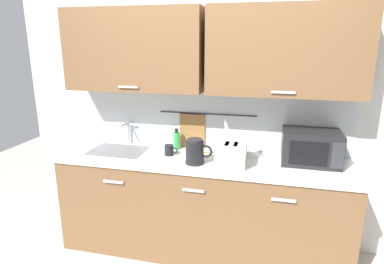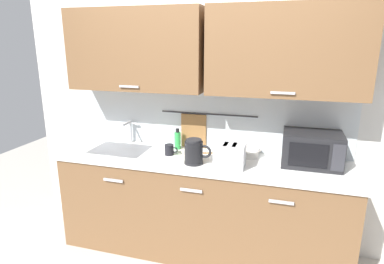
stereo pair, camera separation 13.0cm
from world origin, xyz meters
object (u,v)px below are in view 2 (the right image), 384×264
Objects in this scene: microwave at (312,149)px; dish_soap_bottle at (178,140)px; wooden_spoon at (222,153)px; mug_near_sink at (170,150)px; mixing_bowl at (249,152)px; toaster at (230,156)px; electric_kettle at (194,152)px.

dish_soap_bottle is (-1.18, 0.08, -0.05)m from microwave.
wooden_spoon is at bearing -1.87° from dish_soap_bottle.
mixing_bowl is (0.68, 0.15, -0.00)m from mug_near_sink.
dish_soap_bottle is 0.92× the size of mixing_bowl.
microwave is 1.80× the size of toaster.
mug_near_sink is at bearing 166.35° from toaster.
wooden_spoon is (0.43, -0.01, -0.08)m from dish_soap_bottle.
dish_soap_bottle is 0.19m from mug_near_sink.
microwave is 1.18m from dish_soap_bottle.
electric_kettle is 0.41m from dish_soap_bottle.
mixing_bowl is 0.25m from wooden_spoon.
electric_kettle is 1.06× the size of mixing_bowl.
mixing_bowl is at bearing 67.62° from toaster.
dish_soap_bottle is (-0.26, 0.32, -0.01)m from electric_kettle.
dish_soap_bottle is at bearing 178.13° from wooden_spoon.
wooden_spoon is (0.44, 0.17, -0.04)m from mug_near_sink.
toaster is at bearing -13.65° from mug_near_sink.
mixing_bowl reaches higher than wooden_spoon.
mug_near_sink is 0.70m from mixing_bowl.
mug_near_sink reaches higher than wooden_spoon.
microwave is 0.67m from toaster.
electric_kettle is at bearing -144.15° from mixing_bowl.
mug_near_sink is at bearing 152.07° from electric_kettle.
wooden_spoon is (-0.24, 0.01, -0.04)m from mixing_bowl.
wooden_spoon is at bearing 20.93° from mug_near_sink.
wooden_spoon is (-0.75, 0.07, -0.13)m from microwave.
dish_soap_bottle is 0.63m from toaster.
mug_near_sink is at bearing -167.20° from mixing_bowl.
microwave is at bearing 14.83° from electric_kettle.
mixing_bowl is at bearing 35.85° from electric_kettle.
mug_near_sink is (-0.27, 0.14, -0.05)m from electric_kettle.
electric_kettle reaches higher than dish_soap_bottle.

